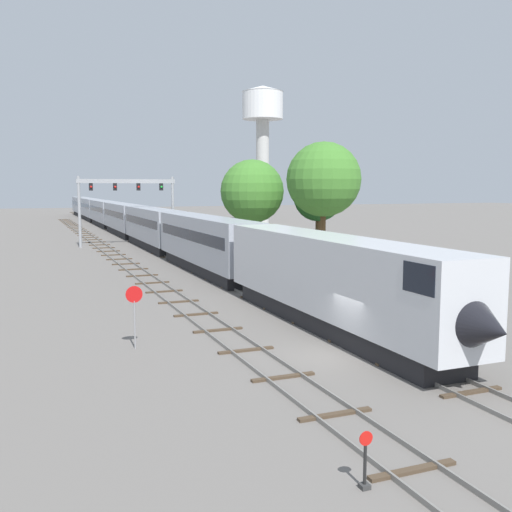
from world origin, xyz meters
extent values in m
plane|color=slate|center=(0.00, 0.00, 0.00)|extent=(400.00, 400.00, 0.00)
cube|color=slate|center=(1.28, 60.00, 0.08)|extent=(0.07, 200.00, 0.16)
cube|color=slate|center=(2.72, 60.00, 0.08)|extent=(0.07, 200.00, 0.16)
cube|color=#473828|center=(2.00, -6.00, 0.05)|extent=(2.60, 0.24, 0.10)
cube|color=#473828|center=(2.00, -2.00, 0.05)|extent=(2.60, 0.24, 0.10)
cube|color=#473828|center=(2.00, 2.00, 0.05)|extent=(2.60, 0.24, 0.10)
cube|color=#473828|center=(2.00, 6.00, 0.05)|extent=(2.60, 0.24, 0.10)
cube|color=#473828|center=(2.00, 10.00, 0.05)|extent=(2.60, 0.24, 0.10)
cube|color=#473828|center=(2.00, 14.00, 0.05)|extent=(2.60, 0.24, 0.10)
cube|color=#473828|center=(2.00, 18.00, 0.05)|extent=(2.60, 0.24, 0.10)
cube|color=#473828|center=(2.00, 22.00, 0.05)|extent=(2.60, 0.24, 0.10)
cube|color=#473828|center=(2.00, 26.00, 0.05)|extent=(2.60, 0.24, 0.10)
cube|color=#473828|center=(2.00, 30.00, 0.05)|extent=(2.60, 0.24, 0.10)
cube|color=#473828|center=(2.00, 34.00, 0.05)|extent=(2.60, 0.24, 0.10)
cube|color=#473828|center=(2.00, 38.00, 0.05)|extent=(2.60, 0.24, 0.10)
cube|color=#473828|center=(2.00, 42.00, 0.05)|extent=(2.60, 0.24, 0.10)
cube|color=#473828|center=(2.00, 46.00, 0.05)|extent=(2.60, 0.24, 0.10)
cube|color=#473828|center=(2.00, 50.00, 0.05)|extent=(2.60, 0.24, 0.10)
cube|color=#473828|center=(2.00, 54.00, 0.05)|extent=(2.60, 0.24, 0.10)
cube|color=#473828|center=(2.00, 58.00, 0.05)|extent=(2.60, 0.24, 0.10)
cube|color=#473828|center=(2.00, 62.00, 0.05)|extent=(2.60, 0.24, 0.10)
cube|color=#473828|center=(2.00, 66.00, 0.05)|extent=(2.60, 0.24, 0.10)
cube|color=#473828|center=(2.00, 70.00, 0.05)|extent=(2.60, 0.24, 0.10)
cube|color=#473828|center=(2.00, 74.00, 0.05)|extent=(2.60, 0.24, 0.10)
cube|color=#473828|center=(2.00, 78.00, 0.05)|extent=(2.60, 0.24, 0.10)
cube|color=#473828|center=(2.00, 82.00, 0.05)|extent=(2.60, 0.24, 0.10)
cube|color=#473828|center=(2.00, 86.00, 0.05)|extent=(2.60, 0.24, 0.10)
cube|color=#473828|center=(2.00, 90.00, 0.05)|extent=(2.60, 0.24, 0.10)
cube|color=#473828|center=(2.00, 94.00, 0.05)|extent=(2.60, 0.24, 0.10)
cube|color=#473828|center=(2.00, 98.00, 0.05)|extent=(2.60, 0.24, 0.10)
cube|color=#473828|center=(2.00, 102.00, 0.05)|extent=(2.60, 0.24, 0.10)
cube|color=#473828|center=(2.00, 106.00, 0.05)|extent=(2.60, 0.24, 0.10)
cube|color=#473828|center=(2.00, 110.00, 0.05)|extent=(2.60, 0.24, 0.10)
cube|color=#473828|center=(2.00, 114.00, 0.05)|extent=(2.60, 0.24, 0.10)
cube|color=#473828|center=(2.00, 118.00, 0.05)|extent=(2.60, 0.24, 0.10)
cube|color=#473828|center=(2.00, 122.00, 0.05)|extent=(2.60, 0.24, 0.10)
cube|color=#473828|center=(2.00, 126.00, 0.05)|extent=(2.60, 0.24, 0.10)
cube|color=#473828|center=(2.00, 130.00, 0.05)|extent=(2.60, 0.24, 0.10)
cube|color=#473828|center=(2.00, 134.00, 0.05)|extent=(2.60, 0.24, 0.10)
cube|color=#473828|center=(2.00, 138.00, 0.05)|extent=(2.60, 0.24, 0.10)
cube|color=#473828|center=(2.00, 142.00, 0.05)|extent=(2.60, 0.24, 0.10)
cube|color=#473828|center=(2.00, 146.00, 0.05)|extent=(2.60, 0.24, 0.10)
cube|color=#473828|center=(2.00, 150.00, 0.05)|extent=(2.60, 0.24, 0.10)
cube|color=#473828|center=(2.00, 154.00, 0.05)|extent=(2.60, 0.24, 0.10)
cube|color=#473828|center=(2.00, 158.00, 0.05)|extent=(2.60, 0.24, 0.10)
cube|color=slate|center=(-4.22, 40.00, 0.08)|extent=(0.07, 160.00, 0.16)
cube|color=slate|center=(-2.78, 40.00, 0.08)|extent=(0.07, 160.00, 0.16)
cube|color=#473828|center=(-3.50, -10.00, 0.05)|extent=(2.60, 0.24, 0.10)
cube|color=#473828|center=(-3.50, -6.00, 0.05)|extent=(2.60, 0.24, 0.10)
cube|color=#473828|center=(-3.50, -2.00, 0.05)|extent=(2.60, 0.24, 0.10)
cube|color=#473828|center=(-3.50, 2.00, 0.05)|extent=(2.60, 0.24, 0.10)
cube|color=#473828|center=(-3.50, 6.00, 0.05)|extent=(2.60, 0.24, 0.10)
cube|color=#473828|center=(-3.50, 10.00, 0.05)|extent=(2.60, 0.24, 0.10)
cube|color=#473828|center=(-3.50, 14.00, 0.05)|extent=(2.60, 0.24, 0.10)
cube|color=#473828|center=(-3.50, 18.00, 0.05)|extent=(2.60, 0.24, 0.10)
cube|color=#473828|center=(-3.50, 22.00, 0.05)|extent=(2.60, 0.24, 0.10)
cube|color=#473828|center=(-3.50, 26.00, 0.05)|extent=(2.60, 0.24, 0.10)
cube|color=#473828|center=(-3.50, 30.00, 0.05)|extent=(2.60, 0.24, 0.10)
cube|color=#473828|center=(-3.50, 34.00, 0.05)|extent=(2.60, 0.24, 0.10)
cube|color=#473828|center=(-3.50, 38.00, 0.05)|extent=(2.60, 0.24, 0.10)
cube|color=#473828|center=(-3.50, 42.00, 0.05)|extent=(2.60, 0.24, 0.10)
cube|color=#473828|center=(-3.50, 46.00, 0.05)|extent=(2.60, 0.24, 0.10)
cube|color=#473828|center=(-3.50, 50.00, 0.05)|extent=(2.60, 0.24, 0.10)
cube|color=#473828|center=(-3.50, 54.00, 0.05)|extent=(2.60, 0.24, 0.10)
cube|color=#473828|center=(-3.50, 58.00, 0.05)|extent=(2.60, 0.24, 0.10)
cube|color=#473828|center=(-3.50, 62.00, 0.05)|extent=(2.60, 0.24, 0.10)
cube|color=#473828|center=(-3.50, 66.00, 0.05)|extent=(2.60, 0.24, 0.10)
cube|color=#473828|center=(-3.50, 70.00, 0.05)|extent=(2.60, 0.24, 0.10)
cube|color=#473828|center=(-3.50, 74.00, 0.05)|extent=(2.60, 0.24, 0.10)
cube|color=#473828|center=(-3.50, 78.00, 0.05)|extent=(2.60, 0.24, 0.10)
cube|color=#473828|center=(-3.50, 82.00, 0.05)|extent=(2.60, 0.24, 0.10)
cube|color=#473828|center=(-3.50, 86.00, 0.05)|extent=(2.60, 0.24, 0.10)
cube|color=#473828|center=(-3.50, 90.00, 0.05)|extent=(2.60, 0.24, 0.10)
cube|color=#473828|center=(-3.50, 94.00, 0.05)|extent=(2.60, 0.24, 0.10)
cube|color=#473828|center=(-3.50, 98.00, 0.05)|extent=(2.60, 0.24, 0.10)
cube|color=#473828|center=(-3.50, 102.00, 0.05)|extent=(2.60, 0.24, 0.10)
cube|color=#473828|center=(-3.50, 106.00, 0.05)|extent=(2.60, 0.24, 0.10)
cube|color=#473828|center=(-3.50, 110.00, 0.05)|extent=(2.60, 0.24, 0.10)
cube|color=#473828|center=(-3.50, 114.00, 0.05)|extent=(2.60, 0.24, 0.10)
cube|color=#473828|center=(-3.50, 118.00, 0.05)|extent=(2.60, 0.24, 0.10)
cube|color=silver|center=(2.00, 4.37, 2.90)|extent=(3.00, 20.74, 3.80)
cone|color=black|center=(2.00, -6.20, 2.50)|extent=(2.88, 2.60, 2.88)
cube|color=black|center=(2.00, -4.80, 4.04)|extent=(3.04, 1.80, 1.10)
cube|color=black|center=(2.00, 4.37, 0.50)|extent=(2.52, 18.67, 1.00)
cube|color=#9EA3AD|center=(2.00, 26.11, 2.90)|extent=(3.00, 20.74, 3.80)
cube|color=black|center=(2.00, 26.11, 3.30)|extent=(3.04, 19.08, 0.90)
cube|color=black|center=(2.00, 26.11, 0.50)|extent=(2.52, 18.67, 1.00)
cube|color=#9EA3AD|center=(2.00, 47.85, 2.90)|extent=(3.00, 20.74, 3.80)
cube|color=black|center=(2.00, 47.85, 3.30)|extent=(3.04, 19.08, 0.90)
cube|color=black|center=(2.00, 47.85, 0.50)|extent=(2.52, 18.67, 1.00)
cube|color=#9EA3AD|center=(2.00, 69.59, 2.90)|extent=(3.00, 20.74, 3.80)
cube|color=black|center=(2.00, 69.59, 3.30)|extent=(3.04, 19.08, 0.90)
cube|color=black|center=(2.00, 69.59, 0.50)|extent=(2.52, 18.67, 1.00)
cube|color=#9EA3AD|center=(2.00, 91.33, 2.90)|extent=(3.00, 20.74, 3.80)
cube|color=black|center=(2.00, 91.33, 3.30)|extent=(3.04, 19.08, 0.90)
cube|color=black|center=(2.00, 91.33, 0.50)|extent=(2.52, 18.67, 1.00)
cube|color=#9EA3AD|center=(2.00, 113.07, 2.90)|extent=(3.00, 20.74, 3.80)
cube|color=black|center=(2.00, 113.07, 3.30)|extent=(3.04, 19.08, 0.90)
cube|color=black|center=(2.00, 113.07, 0.50)|extent=(2.52, 18.67, 1.00)
cube|color=#9EA3AD|center=(2.00, 134.80, 2.90)|extent=(3.00, 20.74, 3.80)
cube|color=black|center=(2.00, 134.80, 3.30)|extent=(3.04, 19.08, 0.90)
cube|color=black|center=(2.00, 134.80, 0.50)|extent=(2.52, 18.67, 1.00)
cylinder|color=#999BA0|center=(-6.00, 51.79, 4.32)|extent=(0.36, 0.36, 8.65)
cylinder|color=#999BA0|center=(5.50, 51.79, 4.32)|extent=(0.36, 0.36, 8.65)
cube|color=#999BA0|center=(-0.25, 51.79, 8.05)|extent=(12.10, 0.36, 0.50)
cube|color=black|center=(-4.56, 51.84, 7.35)|extent=(0.44, 0.32, 0.90)
sphere|color=red|center=(-4.56, 51.65, 7.35)|extent=(0.28, 0.28, 0.28)
cube|color=black|center=(-1.69, 51.84, 7.35)|extent=(0.44, 0.32, 0.90)
sphere|color=red|center=(-1.69, 51.65, 7.35)|extent=(0.28, 0.28, 0.28)
cube|color=black|center=(1.19, 51.84, 7.35)|extent=(0.44, 0.32, 0.90)
sphere|color=red|center=(1.19, 51.65, 7.35)|extent=(0.28, 0.28, 0.28)
cube|color=black|center=(4.06, 51.84, 7.35)|extent=(0.44, 0.32, 0.90)
sphere|color=green|center=(4.06, 51.65, 7.35)|extent=(0.28, 0.28, 0.28)
cylinder|color=beige|center=(33.00, 88.14, 10.41)|extent=(2.60, 2.60, 20.82)
cylinder|color=white|center=(33.00, 88.14, 23.49)|extent=(8.09, 8.09, 5.35)
cone|color=white|center=(33.00, 88.14, 26.76)|extent=(8.25, 8.25, 1.20)
cylinder|color=black|center=(-5.10, -10.25, 0.55)|extent=(0.08, 0.08, 1.10)
cylinder|color=red|center=(-5.10, -10.27, 1.28)|extent=(0.36, 0.03, 0.36)
cube|color=#333333|center=(-5.10, -10.25, 0.06)|extent=(0.24, 0.24, 0.12)
cylinder|color=gray|center=(-8.00, 4.29, 1.10)|extent=(0.08, 0.08, 2.20)
cylinder|color=red|center=(-8.00, 4.27, 2.50)|extent=(0.76, 0.03, 0.76)
cylinder|color=brown|center=(18.55, 36.90, 2.15)|extent=(0.56, 0.56, 4.31)
sphere|color=#235B23|center=(18.55, 36.90, 6.27)|extent=(5.60, 5.60, 5.60)
cylinder|color=brown|center=(11.74, 39.89, 2.17)|extent=(0.56, 0.56, 4.33)
sphere|color=#427F2D|center=(11.74, 39.89, 6.84)|extent=(7.16, 7.16, 7.16)
cylinder|color=brown|center=(16.11, 31.21, 2.72)|extent=(0.56, 0.56, 5.43)
sphere|color=#427F2D|center=(16.11, 31.21, 8.09)|extent=(7.60, 7.60, 7.60)
camera|label=1|loc=(-12.55, -21.73, 7.26)|focal=41.05mm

